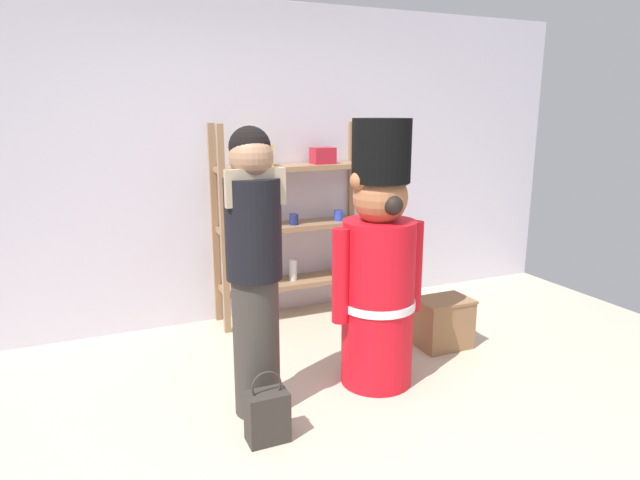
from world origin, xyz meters
TOP-DOWN VIEW (x-y plane):
  - ground_plane at (0.00, 0.00)m, footprint 6.40×6.40m
  - back_wall at (0.00, 2.20)m, footprint 6.40×0.12m
  - merchandise_shelf at (0.40, 1.98)m, footprint 1.30×0.35m
  - teddy_bear_guard at (0.47, 0.62)m, footprint 0.64×0.48m
  - person_shopper at (-0.36, 0.58)m, footprint 0.33×0.31m
  - shopping_bag at (-0.40, 0.26)m, footprint 0.22×0.14m
  - display_crate at (1.20, 0.90)m, footprint 0.40×0.29m

SIDE VIEW (x-z plane):
  - ground_plane at x=0.00m, z-range 0.00..0.00m
  - shopping_bag at x=-0.40m, z-range -0.06..0.35m
  - display_crate at x=1.20m, z-range 0.00..0.38m
  - teddy_bear_guard at x=0.47m, z-range -0.08..1.62m
  - merchandise_shelf at x=0.40m, z-range 0.03..1.68m
  - person_shopper at x=-0.36m, z-range 0.07..1.73m
  - back_wall at x=0.00m, z-range 0.00..2.60m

